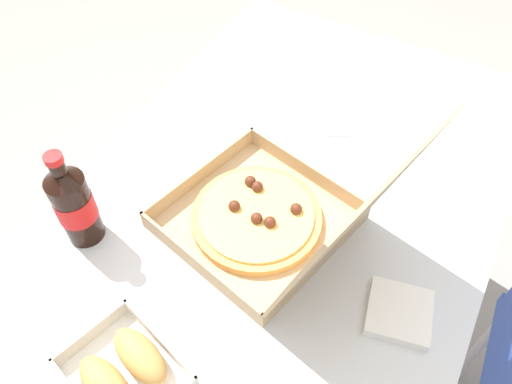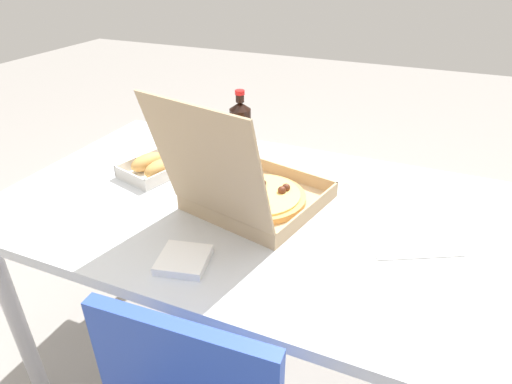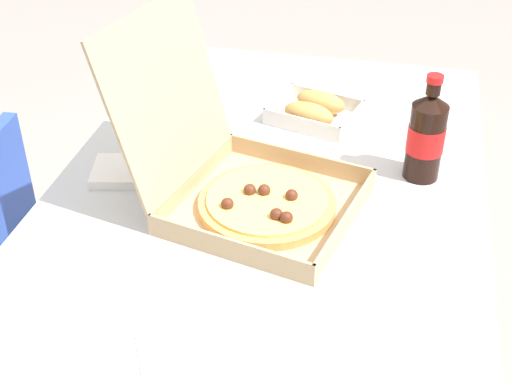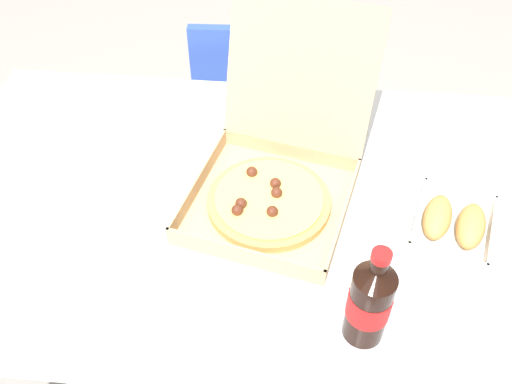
{
  "view_description": "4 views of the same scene",
  "coord_description": "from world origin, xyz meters",
  "px_view_note": "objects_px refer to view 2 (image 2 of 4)",
  "views": [
    {
      "loc": [
        0.53,
        0.28,
        1.56
      ],
      "look_at": [
        -0.03,
        -0.04,
        0.77
      ],
      "focal_mm": 35.51,
      "sensor_mm": 36.0,
      "label": 1
    },
    {
      "loc": [
        -0.4,
        0.95,
        1.37
      ],
      "look_at": [
        -0.0,
        0.02,
        0.79
      ],
      "focal_mm": 30.37,
      "sensor_mm": 36.0,
      "label": 2
    },
    {
      "loc": [
        -1.06,
        -0.23,
        1.53
      ],
      "look_at": [
        0.03,
        0.01,
        0.76
      ],
      "focal_mm": 49.67,
      "sensor_mm": 36.0,
      "label": 3
    },
    {
      "loc": [
        0.06,
        -0.83,
        1.63
      ],
      "look_at": [
        -0.02,
        -0.03,
        0.79
      ],
      "focal_mm": 39.87,
      "sensor_mm": 36.0,
      "label": 4
    }
  ],
  "objects_px": {
    "paper_menu": "(410,239)",
    "napkin_pile": "(184,260)",
    "pizza_box_open": "(251,192)",
    "cola_bottle": "(240,128)",
    "bread_side_box": "(154,166)"
  },
  "relations": [
    {
      "from": "pizza_box_open",
      "to": "bread_side_box",
      "type": "distance_m",
      "value": 0.37
    },
    {
      "from": "paper_menu",
      "to": "napkin_pile",
      "type": "bearing_deg",
      "value": 4.92
    },
    {
      "from": "paper_menu",
      "to": "napkin_pile",
      "type": "relative_size",
      "value": 1.91
    },
    {
      "from": "cola_bottle",
      "to": "napkin_pile",
      "type": "bearing_deg",
      "value": 102.49
    },
    {
      "from": "bread_side_box",
      "to": "paper_menu",
      "type": "height_order",
      "value": "bread_side_box"
    },
    {
      "from": "pizza_box_open",
      "to": "paper_menu",
      "type": "height_order",
      "value": "pizza_box_open"
    },
    {
      "from": "bread_side_box",
      "to": "cola_bottle",
      "type": "xyz_separation_m",
      "value": [
        -0.19,
        -0.25,
        0.07
      ]
    },
    {
      "from": "paper_menu",
      "to": "napkin_pile",
      "type": "xyz_separation_m",
      "value": [
        0.47,
        0.3,
        0.01
      ]
    },
    {
      "from": "pizza_box_open",
      "to": "paper_menu",
      "type": "bearing_deg",
      "value": -177.43
    },
    {
      "from": "bread_side_box",
      "to": "cola_bottle",
      "type": "height_order",
      "value": "cola_bottle"
    },
    {
      "from": "cola_bottle",
      "to": "napkin_pile",
      "type": "height_order",
      "value": "cola_bottle"
    },
    {
      "from": "bread_side_box",
      "to": "cola_bottle",
      "type": "bearing_deg",
      "value": -127.2
    },
    {
      "from": "bread_side_box",
      "to": "pizza_box_open",
      "type": "bearing_deg",
      "value": 168.8
    },
    {
      "from": "bread_side_box",
      "to": "paper_menu",
      "type": "bearing_deg",
      "value": 176.09
    },
    {
      "from": "napkin_pile",
      "to": "paper_menu",
      "type": "bearing_deg",
      "value": -147.47
    }
  ]
}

